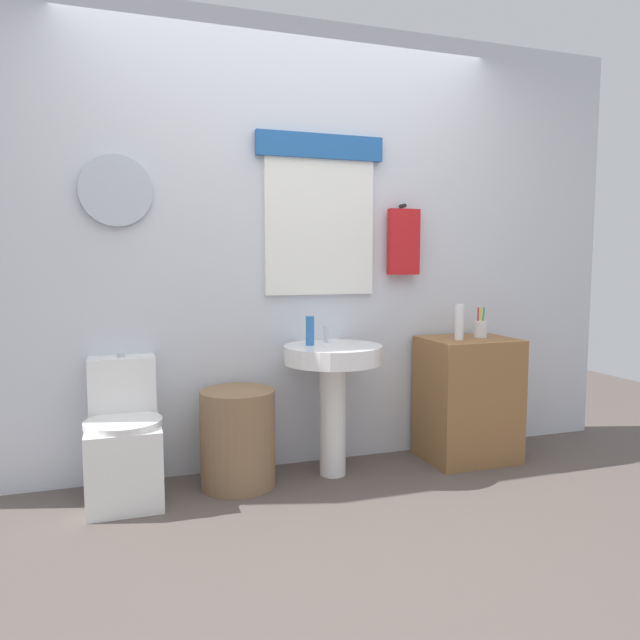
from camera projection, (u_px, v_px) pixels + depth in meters
name	position (u px, v px, depth m)	size (l,w,h in m)	color
ground_plane	(361.00, 546.00, 2.51)	(8.00, 8.00, 0.00)	#564C47
back_wall	(289.00, 247.00, 3.47)	(4.40, 0.18, 2.60)	silver
toilet	(124.00, 444.00, 3.02)	(0.38, 0.51, 0.73)	white
laundry_hamper	(238.00, 438.00, 3.17)	(0.40, 0.40, 0.53)	#846647
pedestal_sink	(333.00, 375.00, 3.31)	(0.56, 0.56, 0.75)	white
faucet	(326.00, 334.00, 3.40)	(0.03, 0.03, 0.10)	silver
wooden_cabinet	(467.00, 399.00, 3.61)	(0.54, 0.44, 0.75)	olive
soap_bottle	(310.00, 331.00, 3.30)	(0.05, 0.05, 0.16)	#2D6BB7
lotion_bottle	(459.00, 322.00, 3.49)	(0.05, 0.05, 0.21)	white
toothbrush_cup	(481.00, 329.00, 3.61)	(0.08, 0.08, 0.19)	silver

